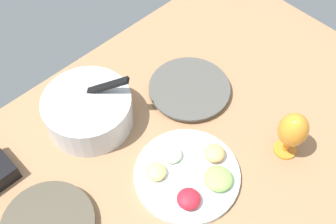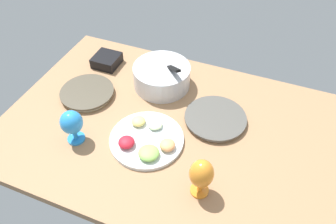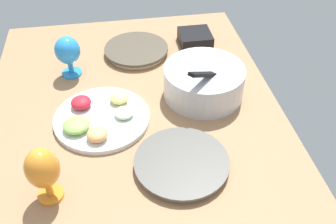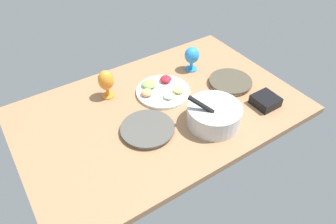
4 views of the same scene
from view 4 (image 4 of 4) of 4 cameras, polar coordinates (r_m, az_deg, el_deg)
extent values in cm
cube|color=#99704C|center=(182.95, -1.43, 0.18)|extent=(160.00, 104.00, 4.00)
cylinder|color=beige|center=(203.07, 11.19, 5.20)|extent=(24.74, 24.74, 1.85)
cylinder|color=#494233|center=(202.21, 11.25, 5.53)|extent=(26.89, 26.89, 1.11)
cylinder|color=silver|center=(168.05, -3.72, -3.23)|extent=(26.57, 26.57, 1.63)
cylinder|color=#4E4C47|center=(167.13, -3.74, -2.92)|extent=(28.88, 28.88, 0.98)
cylinder|color=silver|center=(170.55, 8.30, -0.56)|extent=(29.09, 29.09, 11.48)
cylinder|color=white|center=(168.27, 8.41, 0.30)|extent=(26.18, 26.18, 2.07)
cube|color=black|center=(163.27, 7.17, 0.59)|extent=(15.61, 17.55, 11.98)
cylinder|color=silver|center=(192.26, -0.89, 3.72)|extent=(32.80, 32.80, 1.80)
ellipsoid|color=#F2A566|center=(187.45, -3.86, 3.54)|extent=(6.73, 6.73, 3.71)
ellipsoid|color=beige|center=(185.53, 0.17, 2.95)|extent=(6.58, 6.58, 2.54)
ellipsoid|color=#F9E072|center=(189.56, 1.95, 4.02)|extent=(6.45, 6.45, 3.20)
ellipsoid|color=red|center=(197.83, -0.42, 5.99)|extent=(7.05, 7.05, 3.78)
ellipsoid|color=#8CC659|center=(194.36, -3.42, 5.09)|extent=(8.86, 8.86, 3.42)
cylinder|color=#2A8CDE|center=(213.46, 4.21, 7.81)|extent=(7.75, 7.75, 1.00)
cylinder|color=#2A8CDE|center=(211.91, 4.24, 8.44)|extent=(2.00, 2.00, 4.60)
ellipsoid|color=#2A8CDE|center=(207.77, 4.35, 10.22)|extent=(9.67, 9.67, 10.87)
cylinder|color=orange|center=(193.20, -10.75, 2.94)|extent=(7.30, 7.30, 1.00)
cylinder|color=orange|center=(191.46, -10.86, 3.61)|extent=(2.00, 2.00, 4.70)
ellipsoid|color=orange|center=(186.39, -11.19, 5.67)|extent=(9.18, 9.18, 12.42)
cube|color=black|center=(190.91, 17.23, 1.95)|extent=(13.54, 13.54, 5.67)
cube|color=tan|center=(189.81, 17.34, 2.37)|extent=(11.10, 11.10, 1.81)
camera|label=1|loc=(2.11, 5.08, 41.28)|focal=45.38mm
camera|label=2|loc=(2.13, -29.06, 35.85)|focal=34.84mm
camera|label=3|loc=(1.26, -43.16, 17.55)|focal=41.01mm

